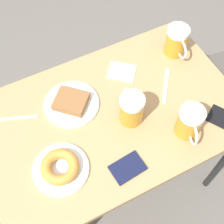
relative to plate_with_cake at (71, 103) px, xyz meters
The scene contains 12 objects.
ground_plane 0.81m from the plate_with_cake, 47.19° to the left, with size 8.00×8.00×0.00m, color #666059.
table 0.20m from the plate_with_cake, 47.19° to the left, with size 0.69×1.08×0.78m.
plate_with_cake is the anchor object (origin of this frame).
plate_with_donut 0.29m from the plate_with_cake, 31.13° to the right, with size 0.21×0.21×0.05m.
beer_mug_left 0.49m from the plate_with_cake, 48.11° to the left, with size 0.14×0.10×0.14m.
beer_mug_center 0.55m from the plate_with_cake, 95.41° to the left, with size 0.15×0.10×0.14m.
beer_mug_right 0.26m from the plate_with_cake, 48.59° to the left, with size 0.15×0.10×0.14m.
napkin_folded 0.28m from the plate_with_cake, 101.86° to the left, with size 0.15×0.15×0.00m.
fork 0.24m from the plate_with_cake, 100.60° to the right, with size 0.08×0.18×0.00m.
knife 0.42m from the plate_with_cake, 76.61° to the left, with size 0.16×0.13×0.00m.
passport_near_edge 0.36m from the plate_with_cake, 12.06° to the left, with size 0.10×0.13×0.01m.
passport_far_edge 0.63m from the plate_with_cake, 56.58° to the left, with size 0.15×0.14×0.01m.
Camera 1 is at (0.58, -0.30, 1.90)m, focal length 50.00 mm.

